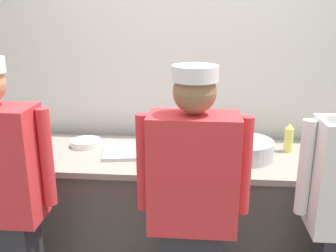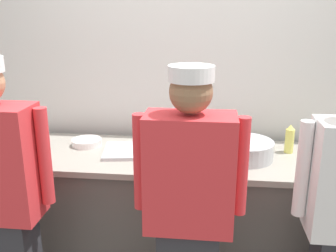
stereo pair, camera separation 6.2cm
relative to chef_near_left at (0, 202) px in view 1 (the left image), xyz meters
The scene contains 11 objects.
wall_back 1.61m from the chef_near_left, 52.36° to the left, with size 4.84×0.10×2.83m.
prep_counter 1.24m from the chef_near_left, 37.06° to the left, with size 3.09×0.74×0.93m.
chef_near_left is the anchor object (origin of this frame).
chef_center 1.04m from the chef_near_left, ahead, with size 0.60×0.24×1.65m.
plate_stack_front 0.85m from the chef_near_left, 73.97° to the left, with size 0.22×0.22×0.05m.
mixing_bowl_steel 1.54m from the chef_near_left, 26.53° to the left, with size 0.40×0.40×0.12m, color #B7BABF.
sheet_tray 0.95m from the chef_near_left, 48.70° to the left, with size 0.45×0.34×0.02m, color #B7BABF.
squeeze_bottle_primary 1.90m from the chef_near_left, 26.01° to the left, with size 0.06×0.06×0.21m.
ramekin_red_sauce 1.23m from the chef_near_left, 35.94° to the left, with size 0.08×0.08×0.05m.
deli_cup 0.53m from the chef_near_left, 105.41° to the left, with size 0.09×0.09×0.09m, color white.
chefs_knife 0.79m from the chef_near_left, 114.44° to the left, with size 0.27×0.03×0.02m.
Camera 1 is at (0.14, -2.06, 1.89)m, focal length 40.28 mm.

